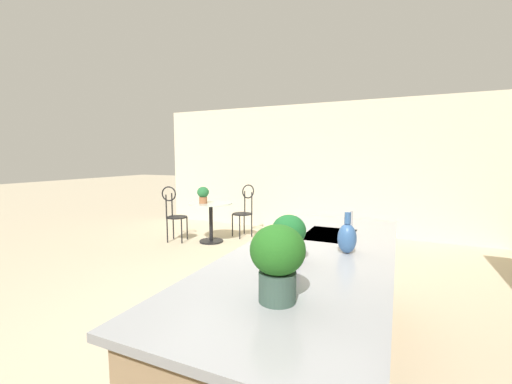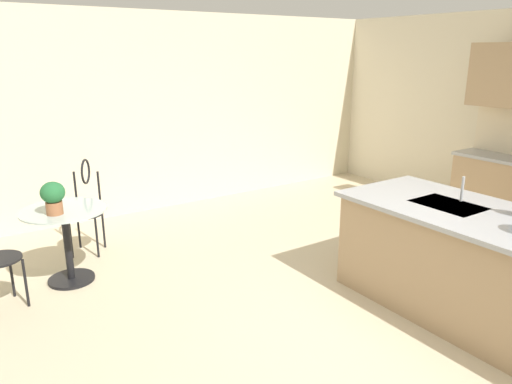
# 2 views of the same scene
# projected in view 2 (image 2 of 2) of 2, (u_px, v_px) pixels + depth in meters

# --- Properties ---
(ground_plane) EXTENTS (40.00, 40.00, 0.00)m
(ground_plane) POSITION_uv_depth(u_px,v_px,m) (396.00, 345.00, 3.73)
(ground_plane) COLOR beige
(wall_left_window) EXTENTS (0.12, 7.80, 2.70)m
(wall_left_window) POSITION_uv_depth(u_px,v_px,m) (162.00, 113.00, 6.73)
(wall_left_window) COLOR beige
(wall_left_window) RESTS_ON ground
(kitchen_island) EXTENTS (2.80, 1.06, 0.92)m
(kitchen_island) POSITION_uv_depth(u_px,v_px,m) (503.00, 277.00, 3.82)
(kitchen_island) COLOR tan
(kitchen_island) RESTS_ON ground
(bistro_table) EXTENTS (0.80, 0.80, 0.74)m
(bistro_table) POSITION_uv_depth(u_px,v_px,m) (67.00, 238.00, 4.65)
(bistro_table) COLOR black
(bistro_table) RESTS_ON ground
(chair_near_window) EXTENTS (0.52, 0.52, 1.04)m
(chair_near_window) POSITION_uv_depth(u_px,v_px,m) (86.00, 202.00, 5.34)
(chair_near_window) COLOR black
(chair_near_window) RESTS_ON ground
(sink_faucet) EXTENTS (0.02, 0.02, 0.22)m
(sink_faucet) POSITION_uv_depth(u_px,v_px,m) (462.00, 189.00, 4.19)
(sink_faucet) COLOR #B2B5BA
(sink_faucet) RESTS_ON kitchen_island
(potted_plant_on_table) EXTENTS (0.22, 0.22, 0.31)m
(potted_plant_on_table) POSITION_uv_depth(u_px,v_px,m) (53.00, 196.00, 4.39)
(potted_plant_on_table) COLOR #9E603D
(potted_plant_on_table) RESTS_ON bistro_table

